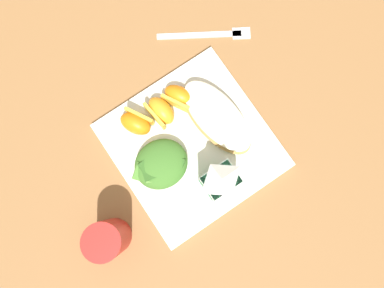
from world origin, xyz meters
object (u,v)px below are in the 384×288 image
Objects in this scene: cheesy_pizza_bread at (217,117)px; orange_wedge_middle at (160,111)px; green_salad_pile at (162,166)px; orange_wedge_rear at (136,123)px; milk_carton at (220,181)px; white_plate at (192,145)px; drinking_red_cup at (108,239)px; orange_wedge_front at (179,97)px; metal_fork at (212,34)px.

orange_wedge_middle reaches higher than cheesy_pizza_bread.
green_salad_pile is 1.55× the size of orange_wedge_rear.
milk_carton is at bearing 95.05° from orange_wedge_middle.
white_plate is 2.60× the size of drinking_red_cup.
orange_wedge_front reaches higher than white_plate.
orange_wedge_rear is at bearing 18.56° from metal_fork.
orange_wedge_rear is at bearing -29.95° from cheesy_pizza_bread.
orange_wedge_front is 1.00× the size of orange_wedge_rear.
green_salad_pile is (0.13, 0.02, 0.00)m from cheesy_pizza_bread.
milk_carton is 0.22m from drinking_red_cup.
drinking_red_cup is (0.24, 0.15, 0.02)m from orange_wedge_front.
drinking_red_cup is (0.20, 0.14, 0.02)m from orange_wedge_middle.
orange_wedge_middle is at bearing -144.67° from drinking_red_cup.
white_plate is 4.00× the size of orange_wedge_front.
milk_carton is at bearing 110.31° from orange_wedge_rear.
orange_wedge_middle is (0.08, -0.07, 0.00)m from cheesy_pizza_bread.
green_salad_pile is 1.55× the size of orange_wedge_front.
cheesy_pizza_bread reaches higher than metal_fork.
cheesy_pizza_bread is 1.66× the size of drinking_red_cup.
cheesy_pizza_bread is at bearing 58.00° from metal_fork.
drinking_red_cup is (0.37, 0.22, 0.05)m from metal_fork.
metal_fork is at bearing -161.44° from orange_wedge_rear.
milk_carton reaches higher than cheesy_pizza_bread.
white_plate is at bearing 125.76° from orange_wedge_rear.
cheesy_pizza_bread is 2.55× the size of orange_wedge_rear.
metal_fork is (-0.16, -0.16, -0.01)m from white_plate.
green_salad_pile is 0.10m from orange_wedge_middle.
drinking_red_cup reaches higher than orange_wedge_middle.
white_plate is 2.59× the size of green_salad_pile.
drinking_red_cup is (0.21, 0.06, 0.05)m from white_plate.
orange_wedge_front and orange_wedge_rear have the same top height.
cheesy_pizza_bread is 2.80× the size of orange_wedge_middle.
drinking_red_cup is at bearing 20.80° from green_salad_pile.
metal_fork is (-0.09, -0.15, -0.03)m from cheesy_pizza_bread.
milk_carton is 1.72× the size of orange_wedge_middle.
white_plate is at bearing -90.09° from milk_carton.
green_salad_pile reaches higher than metal_fork.
cheesy_pizza_bread is 1.65× the size of green_salad_pile.
drinking_red_cup is at bearing 14.78° from cheesy_pizza_bread.
milk_carton reaches higher than orange_wedge_rear.
orange_wedge_middle is at bearing -121.82° from green_salad_pile.
green_salad_pile is at bearing 36.49° from metal_fork.
orange_wedge_middle is 0.38× the size of metal_fork.
orange_wedge_rear is 0.21m from drinking_red_cup.
green_salad_pile is at bearing 58.18° from orange_wedge_middle.
orange_wedge_front is at bearing -149.18° from drinking_red_cup.
metal_fork is (-0.23, -0.17, -0.03)m from green_salad_pile.
green_salad_pile is at bearing -49.91° from milk_carton.
orange_wedge_front reaches higher than metal_fork.
metal_fork is 0.44m from drinking_red_cup.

